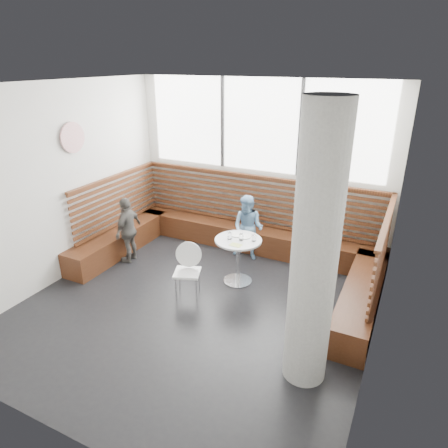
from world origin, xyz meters
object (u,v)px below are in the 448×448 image
at_px(cafe_chair, 189,266).
at_px(adult_man, 319,244).
at_px(cafe_table, 238,252).
at_px(child_left, 128,230).
at_px(concrete_column, 315,254).
at_px(child_back, 248,228).

bearing_deg(cafe_chair, adult_man, 4.83).
height_order(cafe_table, child_left, child_left).
bearing_deg(adult_man, cafe_chair, 93.61).
relative_size(concrete_column, adult_man, 1.80).
xyz_separation_m(adult_man, child_back, (-1.46, 0.72, -0.28)).
distance_m(concrete_column, cafe_chair, 2.54).
relative_size(cafe_table, adult_man, 0.44).
height_order(concrete_column, child_left, concrete_column).
bearing_deg(child_left, adult_man, 90.16).
height_order(child_back, child_left, child_left).
relative_size(concrete_column, child_left, 2.61).
bearing_deg(cafe_chair, child_left, 141.04).
bearing_deg(cafe_table, adult_man, 7.68).
distance_m(concrete_column, adult_man, 1.92).
distance_m(cafe_chair, child_left, 1.68).
distance_m(child_back, child_left, 2.19).
xyz_separation_m(cafe_chair, adult_man, (1.79, 0.86, 0.39)).
distance_m(concrete_column, child_back, 3.20).
height_order(concrete_column, adult_man, concrete_column).
bearing_deg(child_left, child_back, 113.16).
distance_m(concrete_column, child_left, 4.09).
bearing_deg(adult_man, cafe_table, 75.70).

